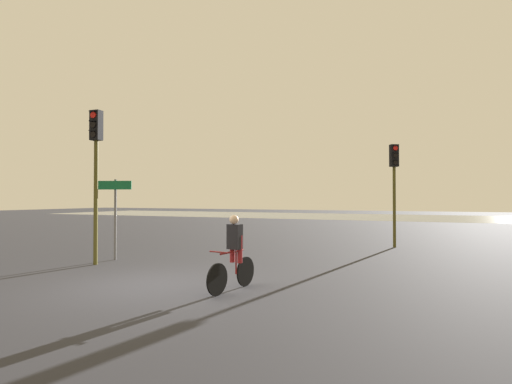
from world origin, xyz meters
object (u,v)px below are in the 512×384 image
object	(u,v)px
traffic_light_far_right	(394,176)
cyclist	(234,252)
traffic_light_near_left	(96,158)
direction_sign_post	(115,207)

from	to	relation	value
traffic_light_far_right	cyclist	world-z (taller)	traffic_light_far_right
traffic_light_near_left	direction_sign_post	size ratio (longest dim) A/B	1.78
traffic_light_far_right	traffic_light_near_left	bearing A→B (deg)	17.70
traffic_light_far_right	direction_sign_post	size ratio (longest dim) A/B	1.61
direction_sign_post	traffic_light_far_right	bearing A→B (deg)	-158.07
traffic_light_near_left	cyclist	bearing A→B (deg)	161.67
direction_sign_post	cyclist	size ratio (longest dim) A/B	1.53
traffic_light_near_left	direction_sign_post	bearing A→B (deg)	-86.69
traffic_light_near_left	traffic_light_far_right	bearing A→B (deg)	-138.91
traffic_light_near_left	traffic_light_far_right	world-z (taller)	traffic_light_near_left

